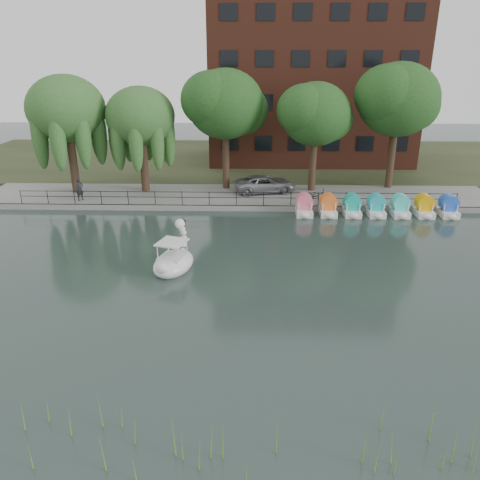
{
  "coord_description": "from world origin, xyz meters",
  "views": [
    {
      "loc": [
        1.09,
        -19.69,
        10.76
      ],
      "look_at": [
        0.5,
        4.0,
        1.3
      ],
      "focal_mm": 35.0,
      "sensor_mm": 36.0,
      "label": 1
    }
  ],
  "objects_px": {
    "minivan": "(265,183)",
    "swan_boat": "(174,259)",
    "pedestrian": "(80,188)",
    "bicycle": "(317,194)"
  },
  "relations": [
    {
      "from": "minivan",
      "to": "swan_boat",
      "type": "relative_size",
      "value": 1.63
    },
    {
      "from": "bicycle",
      "to": "pedestrian",
      "type": "xyz_separation_m",
      "value": [
        -17.93,
        -0.31,
        0.49
      ]
    },
    {
      "from": "minivan",
      "to": "swan_boat",
      "type": "height_order",
      "value": "swan_boat"
    },
    {
      "from": "pedestrian",
      "to": "swan_boat",
      "type": "height_order",
      "value": "swan_boat"
    },
    {
      "from": "bicycle",
      "to": "minivan",
      "type": "bearing_deg",
      "value": 53.54
    },
    {
      "from": "pedestrian",
      "to": "swan_boat",
      "type": "distance_m",
      "value": 14.25
    },
    {
      "from": "pedestrian",
      "to": "swan_boat",
      "type": "xyz_separation_m",
      "value": [
        8.84,
        -11.14,
        -0.84
      ]
    },
    {
      "from": "minivan",
      "to": "swan_boat",
      "type": "bearing_deg",
      "value": 147.37
    },
    {
      "from": "minivan",
      "to": "pedestrian",
      "type": "height_order",
      "value": "pedestrian"
    },
    {
      "from": "minivan",
      "to": "pedestrian",
      "type": "xyz_separation_m",
      "value": [
        -14.05,
        -2.59,
        0.22
      ]
    }
  ]
}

